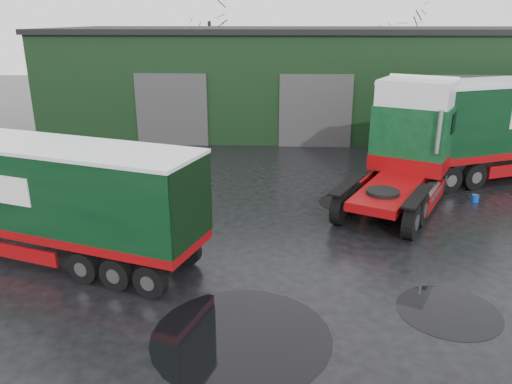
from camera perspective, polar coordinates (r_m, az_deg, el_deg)
ground at (r=15.21m, az=2.17°, el=-7.47°), size 100.00×100.00×0.00m
warehouse at (r=33.84m, az=6.24°, el=12.86°), size 32.40×12.40×6.30m
hero_tractor at (r=19.15m, az=16.11°, el=4.89°), size 6.27×8.16×4.68m
trailer_left at (r=16.38m, az=-25.00°, el=-0.58°), size 11.64×5.80×3.57m
lorry_right at (r=25.27m, az=27.17°, el=6.50°), size 16.42×9.01×4.36m
wash_bucket at (r=21.45m, az=23.75°, el=-0.66°), size 0.37×0.37×0.27m
tree_back_a at (r=44.07m, az=-5.29°, el=16.42°), size 4.40×4.40×9.50m
tree_back_b at (r=44.80m, az=16.18°, el=14.53°), size 4.40×4.40×7.50m
puddle_0 at (r=11.77m, az=-1.69°, el=-16.20°), size 4.13×4.13×0.01m
puddle_1 at (r=19.90m, az=10.67°, el=-1.19°), size 2.42×2.42×0.01m
puddle_3 at (r=13.49m, az=21.15°, el=-12.60°), size 2.52×2.52×0.01m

